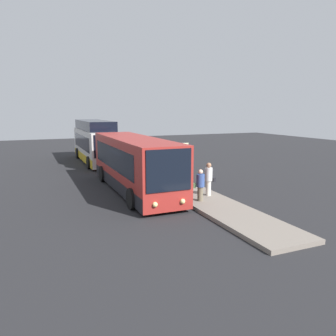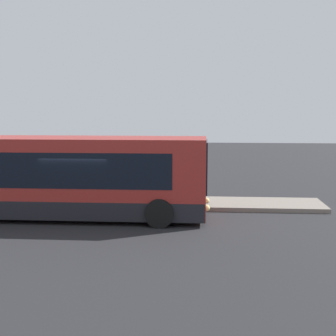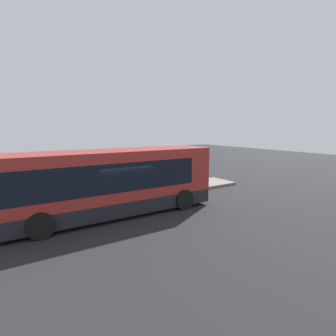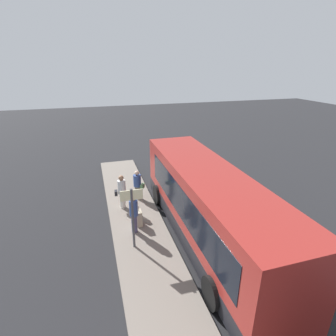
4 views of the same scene
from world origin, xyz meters
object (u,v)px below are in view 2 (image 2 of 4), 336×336
bus_lead (70,178)px  sign_post (92,162)px  passenger_boarding (163,178)px  suitcase (122,192)px  passenger_with_bags (113,177)px  passenger_waiting (179,184)px

bus_lead → sign_post: 3.14m
bus_lead → passenger_boarding: (3.40, 3.18, -0.43)m
suitcase → sign_post: (-1.47, 0.48, 1.31)m
suitcase → bus_lead: bearing=-120.9°
passenger_boarding → passenger_with_bags: (-2.27, -0.24, 0.04)m
bus_lead → passenger_boarding: 4.67m
sign_post → passenger_with_bags: bearing=-10.7°
sign_post → bus_lead: bearing=-92.1°
passenger_waiting → passenger_with_bags: (-3.04, 0.71, 0.15)m
passenger_boarding → suitcase: (-1.81, -0.53, -0.60)m
bus_lead → passenger_with_bags: bearing=69.0°
passenger_with_bags → suitcase: (0.45, -0.29, -0.65)m
bus_lead → passenger_waiting: size_ratio=6.52×
passenger_with_bags → sign_post: sign_post is taller
suitcase → passenger_boarding: bearing=16.3°
bus_lead → passenger_with_bags: size_ratio=5.78×
passenger_with_bags → sign_post: size_ratio=0.71×
passenger_boarding → suitcase: bearing=-157.9°
passenger_waiting → suitcase: (-2.58, 0.42, -0.50)m
passenger_boarding → passenger_waiting: size_ratio=1.10×
bus_lead → passenger_with_bags: (1.13, 2.94, -0.39)m
bus_lead → passenger_boarding: bus_lead is taller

